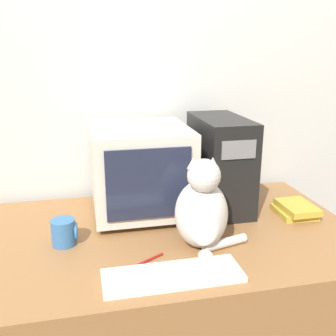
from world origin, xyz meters
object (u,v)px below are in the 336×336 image
(computer_tower, at_px, (220,163))
(pen, at_px, (147,261))
(book_stack, at_px, (296,210))
(crt_monitor, at_px, (140,169))
(cat, at_px, (202,211))
(mug, at_px, (64,232))
(keyboard, at_px, (173,275))

(computer_tower, height_order, pen, computer_tower)
(book_stack, relative_size, pen, 1.54)
(pen, bearing_deg, book_stack, 19.63)
(crt_monitor, height_order, pen, crt_monitor)
(crt_monitor, xyz_separation_m, computer_tower, (0.36, -0.01, 0.01))
(computer_tower, distance_m, cat, 0.41)
(book_stack, bearing_deg, cat, -159.00)
(pen, distance_m, mug, 0.34)
(pen, relative_size, mug, 1.27)
(keyboard, distance_m, pen, 0.13)
(keyboard, bearing_deg, mug, 137.99)
(cat, bearing_deg, computer_tower, 69.90)
(keyboard, height_order, mug, mug)
(computer_tower, relative_size, keyboard, 0.93)
(computer_tower, bearing_deg, cat, -118.13)
(keyboard, height_order, pen, keyboard)
(cat, height_order, pen, cat)
(crt_monitor, bearing_deg, keyboard, -88.24)
(cat, relative_size, mug, 3.54)
(crt_monitor, relative_size, book_stack, 2.28)
(keyboard, height_order, cat, cat)
(computer_tower, xyz_separation_m, pen, (-0.40, -0.42, -0.20))
(book_stack, xyz_separation_m, pen, (-0.70, -0.25, -0.02))
(computer_tower, bearing_deg, crt_monitor, 179.01)
(keyboard, bearing_deg, computer_tower, 57.55)
(keyboard, bearing_deg, crt_monitor, 91.76)
(crt_monitor, bearing_deg, computer_tower, -0.99)
(computer_tower, bearing_deg, keyboard, -122.45)
(cat, relative_size, book_stack, 1.81)
(pen, height_order, mug, mug)
(book_stack, bearing_deg, crt_monitor, 164.60)
(keyboard, height_order, book_stack, book_stack)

